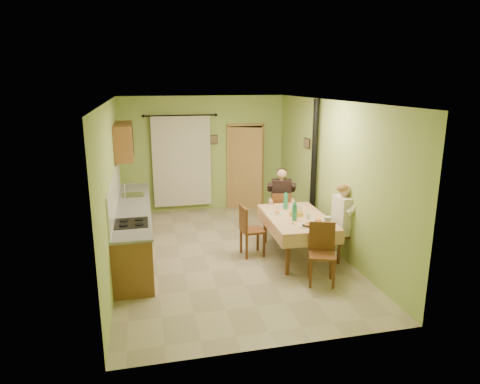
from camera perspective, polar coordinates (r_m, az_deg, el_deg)
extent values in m
cube|color=tan|center=(8.11, -1.58, -8.17)|extent=(4.00, 6.00, 0.01)
cube|color=#A4C263|center=(10.58, -4.87, 5.09)|extent=(4.00, 0.04, 2.80)
cube|color=#A4C263|center=(4.89, 5.33, -6.25)|extent=(4.00, 0.04, 2.80)
cube|color=#A4C263|center=(7.55, -16.70, 0.69)|extent=(0.04, 6.00, 2.80)
cube|color=#A4C263|center=(8.29, 12.04, 2.19)|extent=(0.04, 6.00, 2.80)
cube|color=white|center=(7.48, -1.73, 12.02)|extent=(4.00, 6.00, 0.04)
cube|color=brown|center=(8.19, -13.95, -5.07)|extent=(0.60, 3.60, 0.88)
cube|color=gray|center=(8.05, -14.15, -1.98)|extent=(0.64, 3.64, 0.04)
cube|color=white|center=(7.98, -16.34, 0.18)|extent=(0.02, 3.60, 0.66)
cube|color=silver|center=(8.82, -14.09, -0.44)|extent=(0.42, 0.42, 0.03)
cube|color=black|center=(7.09, -14.27, -4.04)|extent=(0.52, 0.56, 0.02)
cube|color=black|center=(7.25, -11.68, -7.47)|extent=(0.01, 0.55, 0.55)
cube|color=brown|center=(9.12, -15.21, 6.61)|extent=(0.35, 1.40, 0.70)
cylinder|color=black|center=(10.28, -7.96, 10.07)|extent=(1.70, 0.04, 0.04)
cube|color=silver|center=(10.44, -7.76, 4.05)|extent=(1.40, 0.06, 2.20)
cube|color=black|center=(10.82, 0.70, 3.37)|extent=(0.84, 0.03, 2.06)
cube|color=tan|center=(10.71, -1.62, 3.25)|extent=(0.06, 0.06, 2.12)
cube|color=tan|center=(10.92, 3.02, 3.45)|extent=(0.06, 0.06, 2.12)
cube|color=tan|center=(10.65, 0.74, 8.95)|extent=(0.96, 0.06, 0.06)
cube|color=tan|center=(10.65, 0.76, 3.13)|extent=(0.77, 0.35, 2.04)
cube|color=tan|center=(7.83, 7.59, -3.36)|extent=(1.11, 1.79, 0.04)
cube|color=tan|center=(7.08, 9.82, -6.34)|extent=(1.05, 0.05, 0.22)
cube|color=tan|center=(8.66, 5.72, -2.30)|extent=(1.05, 0.05, 0.22)
cube|color=tan|center=(7.72, 3.84, -4.39)|extent=(0.07, 1.76, 0.22)
cube|color=tan|center=(8.04, 11.12, -3.85)|extent=(0.07, 1.76, 0.22)
cylinder|color=white|center=(8.43, 6.29, -1.81)|extent=(0.25, 0.25, 0.02)
ellipsoid|color=#CC7233|center=(8.42, 6.30, -1.67)|extent=(0.12, 0.12, 0.05)
cylinder|color=white|center=(7.30, 9.24, -4.53)|extent=(0.25, 0.25, 0.02)
ellipsoid|color=#CC7233|center=(7.29, 9.24, -4.37)|extent=(0.12, 0.12, 0.05)
cylinder|color=white|center=(7.57, 10.36, -3.86)|extent=(0.25, 0.25, 0.02)
ellipsoid|color=#CC7233|center=(7.57, 10.37, -3.71)|extent=(0.12, 0.12, 0.05)
cylinder|color=white|center=(7.92, 4.92, -2.85)|extent=(0.25, 0.25, 0.02)
ellipsoid|color=#CC7233|center=(7.91, 4.92, -2.71)|extent=(0.12, 0.12, 0.05)
cylinder|color=gold|center=(7.85, 7.48, -2.83)|extent=(0.26, 0.26, 0.08)
cylinder|color=white|center=(7.33, 8.95, -4.43)|extent=(0.28, 0.28, 0.02)
cube|color=tan|center=(7.27, 8.75, -4.41)|extent=(0.04, 0.06, 0.03)
cube|color=tan|center=(7.37, 9.18, -4.17)|extent=(0.07, 0.07, 0.03)
cube|color=tan|center=(7.33, 9.09, -4.26)|extent=(0.06, 0.07, 0.03)
cube|color=tan|center=(7.37, 8.94, -4.15)|extent=(0.07, 0.06, 0.03)
cube|color=tan|center=(7.30, 9.34, -4.35)|extent=(0.06, 0.05, 0.03)
cube|color=tan|center=(7.35, 9.09, -4.21)|extent=(0.04, 0.06, 0.03)
cylinder|color=silver|center=(7.69, 9.06, -3.20)|extent=(0.07, 0.07, 0.10)
cylinder|color=silver|center=(8.16, 8.06, -2.11)|extent=(0.07, 0.07, 0.10)
cylinder|color=white|center=(7.16, 11.55, -4.07)|extent=(0.11, 0.11, 0.22)
cylinder|color=silver|center=(7.15, 11.57, -3.85)|extent=(0.02, 0.02, 0.30)
cube|color=brown|center=(8.93, 5.47, -2.78)|extent=(0.47, 0.47, 0.04)
cube|color=brown|center=(8.70, 5.57, -1.62)|extent=(0.38, 0.14, 0.44)
cube|color=brown|center=(6.91, 10.88, -8.27)|extent=(0.52, 0.52, 0.04)
cube|color=brown|center=(6.99, 10.86, -5.76)|extent=(0.40, 0.17, 0.47)
cube|color=brown|center=(7.89, 13.54, -5.51)|extent=(0.41, 0.41, 0.04)
cube|color=brown|center=(7.90, 14.68, -3.74)|extent=(0.08, 0.38, 0.43)
cube|color=brown|center=(7.87, 1.66, -5.14)|extent=(0.42, 0.42, 0.04)
cube|color=brown|center=(7.74, 0.45, -3.57)|extent=(0.07, 0.39, 0.45)
cube|color=black|center=(8.81, 5.52, -2.48)|extent=(0.45, 0.48, 0.16)
cube|color=black|center=(8.84, 5.53, -0.06)|extent=(0.44, 0.32, 0.54)
sphere|color=tan|center=(8.74, 5.60, 2.40)|extent=(0.21, 0.21, 0.21)
ellipsoid|color=black|center=(8.77, 5.59, 2.71)|extent=(0.21, 0.21, 0.16)
cube|color=silver|center=(7.91, 14.19, -4.87)|extent=(0.43, 0.40, 0.16)
cube|color=silver|center=(7.74, 13.54, -2.54)|extent=(0.26, 0.42, 0.54)
sphere|color=tan|center=(7.64, 13.77, 0.26)|extent=(0.21, 0.21, 0.21)
ellipsoid|color=olive|center=(7.61, 13.54, 0.53)|extent=(0.21, 0.21, 0.16)
cylinder|color=black|center=(8.79, 9.82, 2.98)|extent=(0.12, 0.12, 2.80)
cylinder|color=black|center=(9.12, 9.48, -4.73)|extent=(0.24, 0.24, 0.30)
cube|color=black|center=(10.53, -3.53, 7.00)|extent=(0.19, 0.03, 0.23)
cube|color=brown|center=(9.29, 8.91, 6.46)|extent=(0.03, 0.31, 0.21)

